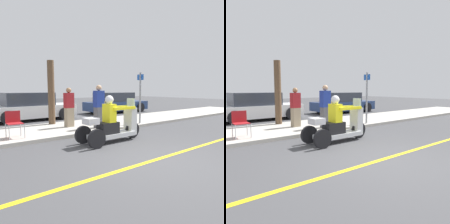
{
  "view_description": "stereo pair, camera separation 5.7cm",
  "coord_description": "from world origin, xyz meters",
  "views": [
    {
      "loc": [
        -3.8,
        -3.21,
        1.65
      ],
      "look_at": [
        0.3,
        1.97,
        0.93
      ],
      "focal_mm": 35.0,
      "sensor_mm": 36.0,
      "label": 1
    },
    {
      "loc": [
        -3.76,
        -3.24,
        1.65
      ],
      "look_at": [
        0.3,
        1.97,
        0.93
      ],
      "focal_mm": 35.0,
      "sensor_mm": 36.0,
      "label": 2
    }
  ],
  "objects": [
    {
      "name": "sidewalk_strip",
      "position": [
        0.0,
        4.6,
        0.06
      ],
      "size": [
        28.0,
        2.8,
        0.12
      ],
      "color": "#B2ADA3",
      "rests_on": "ground"
    },
    {
      "name": "spectator_far_back",
      "position": [
        2.17,
        5.09,
        0.63
      ],
      "size": [
        0.27,
        0.18,
        1.07
      ],
      "color": "gray",
      "rests_on": "sidewalk_strip"
    },
    {
      "name": "spectator_end_of_line",
      "position": [
        1.03,
        3.72,
        0.92
      ],
      "size": [
        0.42,
        0.28,
        1.65
      ],
      "color": "#515156",
      "rests_on": "sidewalk_strip"
    },
    {
      "name": "lane_stripe",
      "position": [
        0.3,
        0.0,
        0.0
      ],
      "size": [
        24.0,
        0.12,
        0.01
      ],
      "color": "gold",
      "rests_on": "ground"
    },
    {
      "name": "parked_car_lot_center",
      "position": [
        -0.13,
        8.22,
        0.68
      ],
      "size": [
        4.26,
        2.0,
        1.43
      ],
      "color": "silver",
      "rests_on": "ground"
    },
    {
      "name": "tree_trunk",
      "position": [
        -0.06,
        5.68,
        1.47
      ],
      "size": [
        0.28,
        0.28,
        2.69
      ],
      "color": "brown",
      "rests_on": "sidewalk_strip"
    },
    {
      "name": "spectator_mid_group",
      "position": [
        0.2,
        4.6,
        0.87
      ],
      "size": [
        0.4,
        0.27,
        1.55
      ],
      "color": "gray",
      "rests_on": "sidewalk_strip"
    },
    {
      "name": "folding_chair_curbside",
      "position": [
        -2.04,
        3.93,
        0.62
      ],
      "size": [
        0.47,
        0.47,
        0.82
      ],
      "color": "#A5A8AD",
      "rests_on": "sidewalk_strip"
    },
    {
      "name": "motorcycle_trike",
      "position": [
        0.31,
        1.97,
        0.51
      ],
      "size": [
        2.21,
        0.81,
        1.44
      ],
      "color": "black",
      "rests_on": "ground"
    },
    {
      "name": "parked_car_lot_far",
      "position": [
        5.64,
        8.33,
        0.65
      ],
      "size": [
        4.37,
        2.0,
        1.36
      ],
      "color": "navy",
      "rests_on": "ground"
    },
    {
      "name": "ground_plane",
      "position": [
        0.0,
        0.0,
        0.0
      ],
      "size": [
        60.0,
        60.0,
        0.0
      ],
      "primitive_type": "plane",
      "color": "#424244"
    },
    {
      "name": "street_sign",
      "position": [
        3.02,
        3.45,
        1.32
      ],
      "size": [
        0.08,
        0.36,
        2.2
      ],
      "color": "gray",
      "rests_on": "sidewalk_strip"
    }
  ]
}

